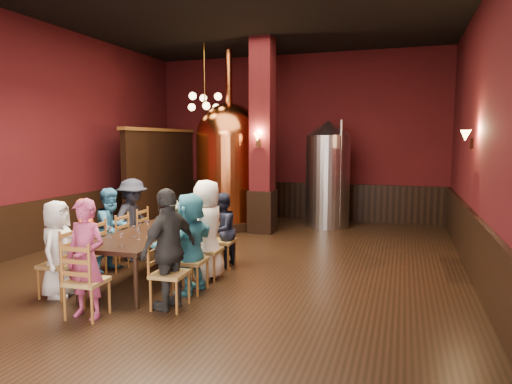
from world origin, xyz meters
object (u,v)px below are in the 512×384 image
(person_2, at_px, (112,229))
(copper_kettle, at_px, (229,163))
(person_1, at_px, (87,241))
(dining_table, at_px, (148,237))
(steel_vessel, at_px, (328,174))
(rose_vase, at_px, (175,208))
(person_0, at_px, (57,249))

(person_2, relative_size, copper_kettle, 0.32)
(copper_kettle, bearing_deg, person_1, -94.55)
(dining_table, relative_size, person_2, 1.76)
(person_2, distance_m, steel_vessel, 5.80)
(dining_table, xyz_separation_m, person_1, (-0.83, -0.37, -0.04))
(steel_vessel, bearing_deg, person_1, -115.77)
(person_1, relative_size, rose_vase, 3.46)
(copper_kettle, bearing_deg, person_2, -95.65)
(person_1, bearing_deg, person_0, 175.09)
(dining_table, xyz_separation_m, rose_vase, (-0.06, 1.00, 0.31))
(person_0, distance_m, rose_vase, 2.19)
(person_0, height_order, copper_kettle, copper_kettle)
(person_1, bearing_deg, dining_table, -73.69)
(person_0, bearing_deg, person_1, -11.36)
(dining_table, xyz_separation_m, person_0, (-0.80, -1.04, -0.01))
(person_0, xyz_separation_m, rose_vase, (0.75, 2.04, 0.32))
(person_0, xyz_separation_m, person_1, (-0.03, 0.67, -0.03))
(dining_table, distance_m, copper_kettle, 4.72)
(person_1, height_order, steel_vessel, steel_vessel)
(rose_vase, bearing_deg, person_2, -138.73)
(dining_table, bearing_deg, person_2, 158.78)
(person_2, bearing_deg, copper_kettle, 0.61)
(person_2, xyz_separation_m, steel_vessel, (2.79, 5.05, 0.64))
(person_0, distance_m, copper_kettle, 5.73)
(person_1, bearing_deg, person_2, -4.91)
(dining_table, xyz_separation_m, person_2, (-0.86, 0.29, 0.01))
(dining_table, height_order, steel_vessel, steel_vessel)
(dining_table, relative_size, copper_kettle, 0.56)
(dining_table, height_order, person_1, person_1)
(person_2, relative_size, rose_vase, 3.72)
(person_1, xyz_separation_m, rose_vase, (0.78, 1.37, 0.35))
(person_1, xyz_separation_m, person_2, (-0.03, 0.66, 0.05))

